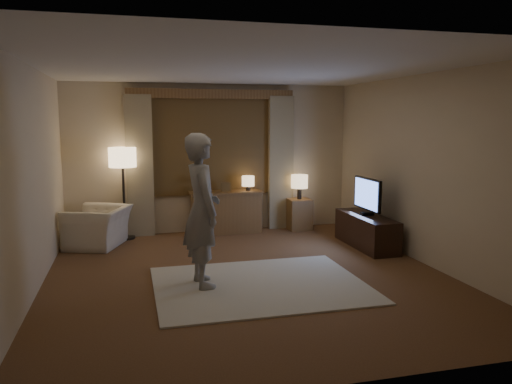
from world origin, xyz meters
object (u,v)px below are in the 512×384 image
object	(u,v)px
person	(202,210)
tv_stand	(366,231)
side_table	(299,214)
armchair	(98,227)
sideboard	(226,213)

from	to	relation	value
person	tv_stand	bearing A→B (deg)	-72.79
tv_stand	person	size ratio (longest dim) A/B	0.77
side_table	person	xyz separation A→B (m)	(-2.16, -2.69, 0.64)
side_table	tv_stand	bearing A→B (deg)	-67.36
person	armchair	bearing A→B (deg)	22.71
sideboard	armchair	distance (m)	2.17
person	side_table	bearing A→B (deg)	-45.61
sideboard	person	bearing A→B (deg)	-106.63
sideboard	side_table	size ratio (longest dim) A/B	2.14
sideboard	side_table	distance (m)	1.34
armchair	person	size ratio (longest dim) A/B	0.53
armchair	side_table	size ratio (longest dim) A/B	1.70
sideboard	person	size ratio (longest dim) A/B	0.66
sideboard	armchair	world-z (taller)	sideboard
side_table	person	bearing A→B (deg)	-128.76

